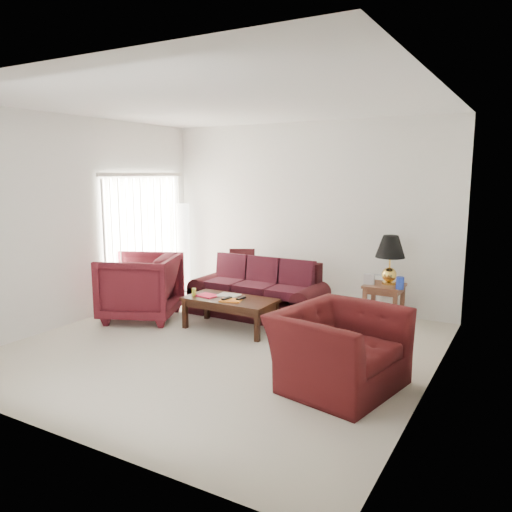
{
  "coord_description": "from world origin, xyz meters",
  "views": [
    {
      "loc": [
        3.36,
        -5.07,
        2.19
      ],
      "look_at": [
        0.0,
        0.85,
        1.05
      ],
      "focal_mm": 35.0,
      "sensor_mm": 36.0,
      "label": 1
    }
  ],
  "objects_px": {
    "coffee_table": "(230,314)",
    "end_table": "(384,304)",
    "armchair_right": "(339,349)",
    "sofa": "(258,289)",
    "armchair_left": "(140,287)",
    "floor_lamp": "(183,247)"
  },
  "relations": [
    {
      "from": "coffee_table",
      "to": "armchair_right",
      "type": "bearing_deg",
      "value": -39.29
    },
    {
      "from": "floor_lamp",
      "to": "armchair_left",
      "type": "bearing_deg",
      "value": -72.89
    },
    {
      "from": "armchair_left",
      "to": "armchair_right",
      "type": "xyz_separation_m",
      "value": [
        3.46,
        -0.84,
        -0.09
      ]
    },
    {
      "from": "armchair_right",
      "to": "armchair_left",
      "type": "bearing_deg",
      "value": 88.16
    },
    {
      "from": "sofa",
      "to": "floor_lamp",
      "type": "distance_m",
      "value": 2.2
    },
    {
      "from": "armchair_left",
      "to": "coffee_table",
      "type": "xyz_separation_m",
      "value": [
        1.46,
        0.22,
        -0.27
      ]
    },
    {
      "from": "coffee_table",
      "to": "sofa",
      "type": "bearing_deg",
      "value": 77.2
    },
    {
      "from": "coffee_table",
      "to": "end_table",
      "type": "bearing_deg",
      "value": 25.55
    },
    {
      "from": "armchair_left",
      "to": "floor_lamp",
      "type": "bearing_deg",
      "value": 174.18
    },
    {
      "from": "armchair_right",
      "to": "coffee_table",
      "type": "relative_size",
      "value": 0.97
    },
    {
      "from": "sofa",
      "to": "coffee_table",
      "type": "relative_size",
      "value": 1.61
    },
    {
      "from": "sofa",
      "to": "armchair_right",
      "type": "distance_m",
      "value": 2.69
    },
    {
      "from": "sofa",
      "to": "armchair_left",
      "type": "relative_size",
      "value": 1.91
    },
    {
      "from": "sofa",
      "to": "end_table",
      "type": "height_order",
      "value": "sofa"
    },
    {
      "from": "armchair_left",
      "to": "sofa",
      "type": "bearing_deg",
      "value": 100.61
    },
    {
      "from": "sofa",
      "to": "armchair_right",
      "type": "bearing_deg",
      "value": -38.09
    },
    {
      "from": "end_table",
      "to": "armchair_left",
      "type": "distance_m",
      "value": 3.63
    },
    {
      "from": "armchair_right",
      "to": "floor_lamp",
      "type": "bearing_deg",
      "value": 68.76
    },
    {
      "from": "armchair_right",
      "to": "coffee_table",
      "type": "distance_m",
      "value": 2.27
    },
    {
      "from": "armchair_left",
      "to": "coffee_table",
      "type": "height_order",
      "value": "armchair_left"
    },
    {
      "from": "armchair_left",
      "to": "end_table",
      "type": "bearing_deg",
      "value": 92.88
    },
    {
      "from": "armchair_right",
      "to": "coffee_table",
      "type": "height_order",
      "value": "armchair_right"
    }
  ]
}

